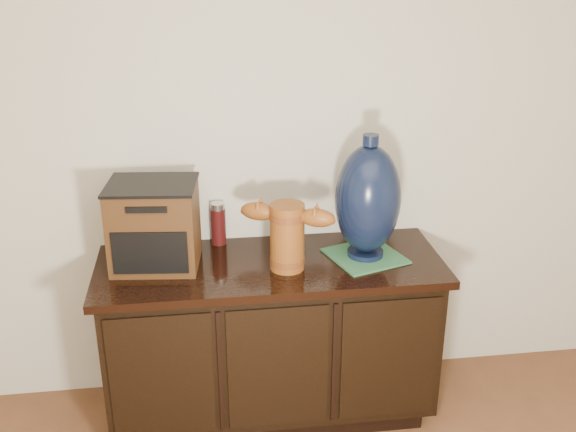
{
  "coord_description": "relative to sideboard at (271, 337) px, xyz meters",
  "views": [
    {
      "loc": [
        -0.27,
        -0.31,
        2.02
      ],
      "look_at": [
        0.07,
        2.18,
        0.98
      ],
      "focal_mm": 42.0,
      "sensor_mm": 36.0,
      "label": 1
    }
  ],
  "objects": [
    {
      "name": "sideboard",
      "position": [
        0.0,
        0.0,
        0.0
      ],
      "size": [
        1.46,
        0.56,
        0.75
      ],
      "color": "black",
      "rests_on": "ground"
    },
    {
      "name": "terracotta_vessel",
      "position": [
        0.06,
        -0.06,
        0.53
      ],
      "size": [
        0.39,
        0.23,
        0.28
      ],
      "rotation": [
        0.0,
        0.0,
        -0.42
      ],
      "color": "brown",
      "rests_on": "sideboard"
    },
    {
      "name": "tv_radio",
      "position": [
        -0.47,
        0.05,
        0.55
      ],
      "size": [
        0.39,
        0.32,
        0.36
      ],
      "rotation": [
        0.0,
        0.0,
        -0.11
      ],
      "color": "#3D230F",
      "rests_on": "sideboard"
    },
    {
      "name": "green_mat",
      "position": [
        0.41,
        0.0,
        0.37
      ],
      "size": [
        0.36,
        0.36,
        0.01
      ],
      "primitive_type": "cube",
      "rotation": [
        0.0,
        0.0,
        0.32
      ],
      "color": "#2C623B",
      "rests_on": "sideboard"
    },
    {
      "name": "lamp_base",
      "position": [
        0.41,
        0.0,
        0.63
      ],
      "size": [
        0.35,
        0.35,
        0.53
      ],
      "rotation": [
        0.0,
        0.0,
        0.32
      ],
      "color": "black",
      "rests_on": "green_mat"
    },
    {
      "name": "spray_can",
      "position": [
        -0.21,
        0.23,
        0.46
      ],
      "size": [
        0.07,
        0.07,
        0.19
      ],
      "color": "#520E0E",
      "rests_on": "sideboard"
    }
  ]
}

